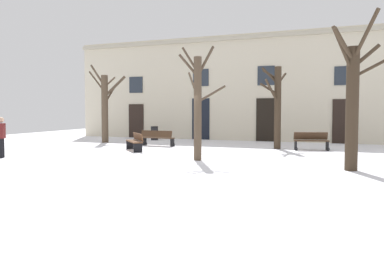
# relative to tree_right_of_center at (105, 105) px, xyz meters

# --- Properties ---
(ground_plane) EXTENTS (35.49, 35.49, 0.00)m
(ground_plane) POSITION_rel_tree_right_of_center_xyz_m (6.60, -4.67, -2.23)
(ground_plane) COLOR white
(building_facade) EXTENTS (22.18, 0.60, 6.73)m
(building_facade) POSITION_rel_tree_right_of_center_xyz_m (6.60, 4.32, 1.18)
(building_facade) COLOR beige
(building_facade) RESTS_ON ground
(tree_right_of_center) EXTENTS (2.43, 1.83, 4.62)m
(tree_right_of_center) POSITION_rel_tree_right_of_center_xyz_m (0.00, 0.00, 0.00)
(tree_right_of_center) COLOR #4C3D2D
(tree_right_of_center) RESTS_ON ground
(tree_left_of_center) EXTENTS (1.73, 2.42, 4.89)m
(tree_left_of_center) POSITION_rel_tree_right_of_center_xyz_m (13.17, -5.91, 0.06)
(tree_left_of_center) COLOR #382B1E
(tree_left_of_center) RESTS_ON ground
(tree_foreground) EXTENTS (1.32, 2.30, 4.23)m
(tree_foreground) POSITION_rel_tree_right_of_center_xyz_m (10.06, -0.04, 0.08)
(tree_foreground) COLOR #382B1E
(tree_foreground) RESTS_ON ground
(tree_center) EXTENTS (1.70, 1.47, 4.45)m
(tree_center) POSITION_rel_tree_right_of_center_xyz_m (7.72, -5.31, -0.00)
(tree_center) COLOR #4C3D2D
(tree_center) RESTS_ON ground
(litter_bin) EXTENTS (0.49, 0.49, 0.88)m
(litter_bin) POSITION_rel_tree_right_of_center_xyz_m (1.97, 2.60, -1.79)
(litter_bin) COLOR black
(litter_bin) RESTS_ON ground
(bench_near_lamp) EXTENTS (1.89, 0.55, 0.84)m
(bench_near_lamp) POSITION_rel_tree_right_of_center_xyz_m (3.84, -0.83, -1.78)
(bench_near_lamp) COLOR #3D2819
(bench_near_lamp) RESTS_ON ground
(bench_far_corner) EXTENTS (1.51, 1.60, 0.84)m
(bench_far_corner) POSITION_rel_tree_right_of_center_xyz_m (3.81, -3.26, -1.79)
(bench_far_corner) COLOR #51331E
(bench_far_corner) RESTS_ON ground
(bench_near_center_tree) EXTENTS (1.68, 0.83, 0.88)m
(bench_near_center_tree) POSITION_rel_tree_right_of_center_xyz_m (11.73, -0.20, -1.77)
(bench_near_center_tree) COLOR #3D2819
(bench_near_center_tree) RESTS_ON ground
(person_strolling) EXTENTS (0.38, 0.44, 1.65)m
(person_strolling) POSITION_rel_tree_right_of_center_xyz_m (0.01, -7.45, -1.32)
(person_strolling) COLOR black
(person_strolling) RESTS_ON ground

